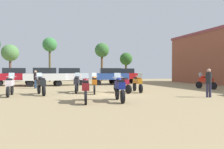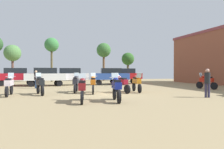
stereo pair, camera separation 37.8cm
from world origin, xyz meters
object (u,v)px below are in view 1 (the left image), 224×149
(motorcycle_12, at_px, (86,88))
(car_3, at_px, (124,75))
(tree_4, at_px, (50,46))
(motorcycle_6, at_px, (120,87))
(motorcycle_7, at_px, (206,81))
(person_1, at_px, (36,78))
(car_1, at_px, (110,75))
(tree_2, at_px, (126,59))
(motorcycle_3, at_px, (77,83))
(motorcycle_10, at_px, (94,83))
(motorcycle_4, at_px, (122,83))
(motorcycle_9, at_px, (10,85))
(motorcycle_8, at_px, (138,82))
(car_4, at_px, (14,75))
(tree_5, at_px, (10,53))
(car_2, at_px, (45,75))
(tree_3, at_px, (102,51))
(person_2, at_px, (209,81))
(motorcycle_11, at_px, (41,84))
(car_6, at_px, (69,75))

(motorcycle_12, relative_size, car_3, 0.52)
(tree_4, bearing_deg, motorcycle_6, -82.64)
(motorcycle_7, distance_m, person_1, 15.80)
(car_1, height_order, tree_2, tree_2)
(motorcycle_3, height_order, motorcycle_10, motorcycle_3)
(car_1, relative_size, tree_2, 0.91)
(motorcycle_4, relative_size, motorcycle_10, 0.95)
(tree_4, bearing_deg, motorcycle_12, -86.93)
(motorcycle_3, distance_m, motorcycle_9, 4.55)
(motorcycle_8, relative_size, car_3, 0.51)
(motorcycle_4, bearing_deg, motorcycle_8, -9.38)
(motorcycle_12, xyz_separation_m, car_4, (-5.31, 15.18, 0.44))
(motorcycle_7, height_order, tree_2, tree_2)
(motorcycle_10, xyz_separation_m, tree_5, (-8.39, 19.54, 3.62))
(motorcycle_12, bearing_deg, car_4, 119.48)
(motorcycle_8, height_order, tree_2, tree_2)
(motorcycle_10, bearing_deg, car_2, 123.62)
(motorcycle_10, distance_m, motorcycle_12, 4.39)
(motorcycle_4, bearing_deg, tree_5, 102.67)
(car_1, bearing_deg, car_3, -45.84)
(car_2, bearing_deg, motorcycle_8, -142.04)
(car_4, distance_m, tree_2, 19.33)
(motorcycle_7, relative_size, tree_2, 0.42)
(tree_3, bearing_deg, car_2, -131.07)
(motorcycle_4, height_order, tree_5, tree_5)
(person_2, bearing_deg, car_4, 157.35)
(motorcycle_4, relative_size, motorcycle_7, 1.02)
(tree_4, bearing_deg, motorcycle_11, -93.05)
(motorcycle_3, relative_size, person_1, 1.31)
(motorcycle_6, xyz_separation_m, car_4, (-7.10, 15.46, 0.43))
(motorcycle_4, distance_m, motorcycle_7, 8.54)
(motorcycle_7, relative_size, car_4, 0.46)
(motorcycle_8, relative_size, motorcycle_12, 0.98)
(car_3, xyz_separation_m, person_2, (-0.29, -15.11, -0.14))
(motorcycle_7, bearing_deg, person_2, -144.70)
(motorcycle_8, distance_m, car_2, 11.36)
(tree_5, bearing_deg, motorcycle_6, -69.97)
(car_1, bearing_deg, person_1, 120.16)
(motorcycle_8, relative_size, tree_3, 0.34)
(motorcycle_8, bearing_deg, motorcycle_11, 5.22)
(car_6, xyz_separation_m, person_1, (-3.55, -3.85, -0.18))
(person_2, relative_size, tree_4, 0.25)
(motorcycle_12, height_order, car_1, car_1)
(motorcycle_6, height_order, car_4, car_4)
(motorcycle_3, relative_size, tree_2, 0.44)
(person_2, bearing_deg, tree_5, 148.82)
(motorcycle_12, height_order, person_2, person_2)
(motorcycle_9, distance_m, tree_5, 20.01)
(motorcycle_11, height_order, tree_2, tree_2)
(motorcycle_3, bearing_deg, car_6, 99.83)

